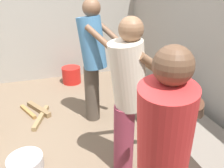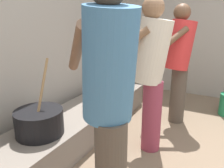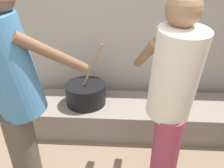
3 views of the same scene
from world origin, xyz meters
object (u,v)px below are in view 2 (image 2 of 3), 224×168
(cook_in_red_shirt, at_px, (179,58))
(cook_in_blue_shirt, at_px, (109,95))
(cook_in_cream_shirt, at_px, (151,68))
(cooking_pot_main, at_px, (39,122))

(cook_in_red_shirt, bearing_deg, cook_in_blue_shirt, 179.50)
(cook_in_red_shirt, bearing_deg, cook_in_cream_shirt, 172.62)
(cook_in_cream_shirt, xyz_separation_m, cook_in_red_shirt, (0.79, -0.10, -0.02))
(cook_in_red_shirt, bearing_deg, cooking_pot_main, 149.25)
(cook_in_blue_shirt, distance_m, cook_in_red_shirt, 1.81)
(cook_in_blue_shirt, xyz_separation_m, cook_in_red_shirt, (1.81, -0.02, -0.07))
(cook_in_cream_shirt, relative_size, cook_in_red_shirt, 1.02)
(cooking_pot_main, distance_m, cook_in_cream_shirt, 1.18)
(cook_in_blue_shirt, height_order, cook_in_cream_shirt, cook_in_blue_shirt)
(cook_in_cream_shirt, bearing_deg, cooking_pot_main, 132.37)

